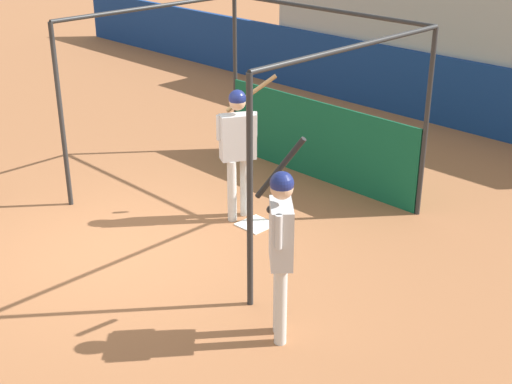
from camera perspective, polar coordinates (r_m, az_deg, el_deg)
name	(u,v)px	position (r m, az deg, el deg)	size (l,w,h in m)	color
ground_plane	(121,249)	(9.57, -10.73, -4.53)	(60.00, 60.00, 0.00)	#935B38
outfield_wall	(438,90)	(14.53, 14.32, 7.91)	(24.00, 0.12, 1.35)	navy
bleacher_section	(475,48)	(15.45, 17.08, 10.97)	(8.70, 2.40, 2.63)	#9E9E99
batting_cage	(295,117)	(10.85, 3.11, 5.99)	(3.92, 3.47, 2.74)	#282828
home_plate	(256,224)	(10.04, -0.02, -2.61)	(0.44, 0.44, 0.02)	white
player_batter	(238,141)	(9.83, -1.43, 4.10)	(0.58, 0.95, 2.00)	silver
player_waiting	(281,239)	(7.15, 2.00, -3.78)	(0.77, 0.62, 2.16)	silver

